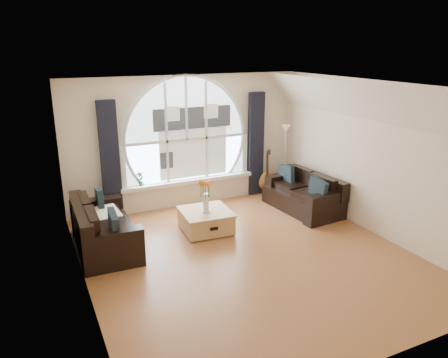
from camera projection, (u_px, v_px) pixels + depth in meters
The scene contains 21 objects.
ground at pixel (248, 256), 6.99m from camera, with size 5.00×5.50×0.01m, color brown.
ceiling at pixel (251, 86), 6.18m from camera, with size 5.00×5.50×0.01m, color silver.
wall_back at pixel (186, 141), 8.96m from camera, with size 5.00×0.01×2.70m, color beige.
wall_front at pixel (383, 251), 4.22m from camera, with size 5.00×0.01×2.70m, color beige.
wall_left at pixel (79, 200), 5.57m from camera, with size 0.01×5.50×2.70m, color beige.
wall_right at pixel (374, 158), 7.61m from camera, with size 0.01×5.50×2.70m, color beige.
attic_slope at pixel (366, 102), 7.19m from camera, with size 0.92×5.50×0.72m, color silver.
arched_window at pixel (186, 128), 8.85m from camera, with size 2.60×0.06×2.15m, color silver.
window_sill at pixel (189, 181), 9.13m from camera, with size 2.90×0.22×0.08m, color white.
window_frame at pixel (187, 129), 8.83m from camera, with size 2.76×0.08×2.15m, color white.
neighbor_house at pixel (193, 134), 8.94m from camera, with size 1.70×0.02×1.50m, color silver.
curtain_left at pixel (110, 160), 8.26m from camera, with size 0.35×0.12×2.30m, color black.
curtain_right at pixel (256, 144), 9.57m from camera, with size 0.35×0.12×2.30m, color black.
sofa_left at pixel (104, 226), 7.15m from camera, with size 0.90×1.79×0.80m, color black.
sofa_right at pixel (303, 192), 8.81m from camera, with size 0.84×1.69×0.75m, color black.
coffee_chest at pixel (206, 220), 7.87m from camera, with size 0.88×0.88×0.43m, color tan.
throw_blanket at pixel (103, 215), 7.35m from camera, with size 0.55×0.55×0.10m, color silver.
vase_flowers at pixel (206, 191), 7.65m from camera, with size 0.24×0.24×0.70m, color white.
floor_lamp at pixel (285, 160), 9.61m from camera, with size 0.24×0.24×1.60m, color #B2B2B2.
guitar at pixel (266, 171), 9.77m from camera, with size 0.36×0.24×1.06m, color #905F25.
potted_plant at pixel (140, 179), 8.64m from camera, with size 0.16×0.11×0.30m, color #1E6023.
Camera 1 is at (-3.04, -5.53, 3.28)m, focal length 34.59 mm.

